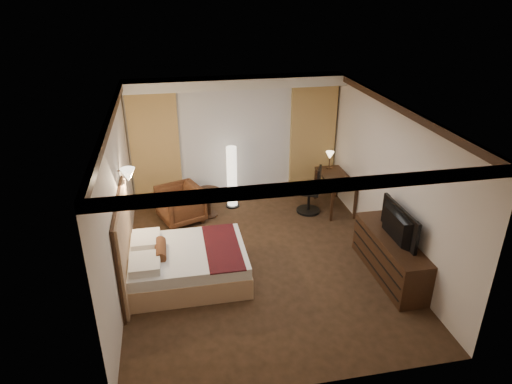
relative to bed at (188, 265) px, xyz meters
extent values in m
cube|color=#2F2012|center=(1.25, 0.28, -0.27)|extent=(4.50, 5.50, 0.01)
cube|color=white|center=(1.25, 0.28, 2.43)|extent=(4.50, 5.50, 0.01)
cube|color=beige|center=(1.25, 3.03, 1.08)|extent=(4.50, 0.02, 2.70)
cube|color=beige|center=(-1.00, 0.28, 1.08)|extent=(0.02, 5.50, 2.70)
cube|color=beige|center=(3.50, 0.28, 1.08)|extent=(0.02, 5.50, 2.70)
cube|color=white|center=(1.25, 2.78, 2.33)|extent=(4.50, 0.50, 0.20)
cube|color=silver|center=(1.25, 2.95, 0.98)|extent=(2.48, 0.04, 2.45)
cube|color=tan|center=(-0.45, 2.89, 0.98)|extent=(1.00, 0.14, 2.45)
cube|color=tan|center=(2.95, 2.89, 0.98)|extent=(1.00, 0.14, 2.45)
imported|color=#472815|center=(-0.04, 2.03, 0.13)|extent=(0.98, 1.01, 0.82)
imported|color=black|center=(3.22, -0.52, 0.76)|extent=(0.65, 1.12, 0.15)
camera|label=1|loc=(-0.11, -6.29, 4.22)|focal=32.00mm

